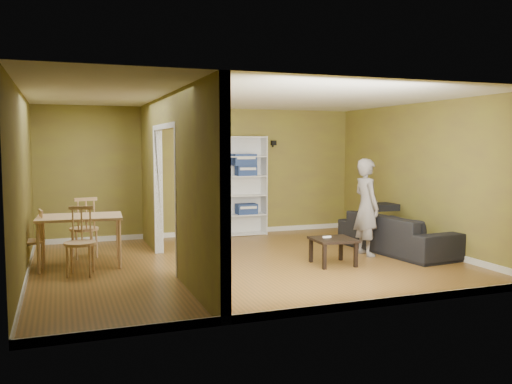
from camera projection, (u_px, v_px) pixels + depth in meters
The scene contains 15 objects.
room_shell at pixel (248, 181), 8.46m from camera, with size 6.50×6.50×6.50m.
partition at pixel (172, 183), 8.05m from camera, with size 0.22×5.50×2.60m, color olive, non-canonical shape.
wall_speaker at pixel (274, 143), 11.44m from camera, with size 0.10×0.10×0.10m, color black.
sofa at pixel (397, 227), 9.38m from camera, with size 0.98×2.29×0.87m, color black.
person at pixel (367, 199), 9.08m from camera, with size 0.54×0.70×1.92m, color slate.
bookshelf at pixel (244, 186), 11.20m from camera, with size 0.86×0.38×2.04m.
paper_box_navy_a at pixel (246, 209), 11.21m from camera, with size 0.42×0.27×0.21m, color navy.
paper_box_navy_b at pixel (246, 171), 11.14m from camera, with size 0.41×0.26×0.21m, color #345181.
paper_box_navy_c at pixel (244, 158), 11.10m from camera, with size 0.46×0.30×0.24m, color #0D1749.
coffee_table at pixel (333, 242), 8.39m from camera, with size 0.62×0.62×0.42m.
game_controller at pixel (327, 237), 8.43m from camera, with size 0.14×0.04×0.03m, color white.
dining_table at pixel (80, 221), 8.28m from camera, with size 1.24×0.83×0.78m.
chair_left at pixel (30, 240), 8.05m from camera, with size 0.41×0.41×0.90m, color tan, non-canonical shape.
chair_near at pixel (80, 241), 7.70m from camera, with size 0.45×0.45×0.98m, color tan, non-canonical shape.
chair_far at pixel (84, 227), 8.92m from camera, with size 0.47×0.47×1.02m, color tan, non-canonical shape.
Camera 1 is at (-2.77, -7.98, 1.86)m, focal length 38.00 mm.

